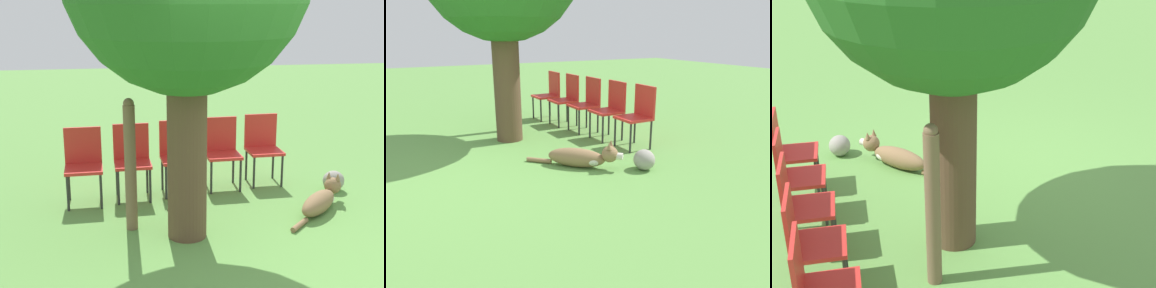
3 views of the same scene
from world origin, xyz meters
TOP-DOWN VIEW (x-y plane):
  - ground_plane at (0.00, 0.00)m, footprint 30.00×30.00m
  - dog at (1.15, -0.75)m, footprint 0.96×0.94m
  - fence_post at (0.99, 1.45)m, footprint 0.12×0.12m
  - red_chair_0 at (2.27, -0.36)m, footprint 0.43×0.45m
  - red_chair_1 at (2.17, 0.23)m, footprint 0.43×0.45m
  - red_chair_2 at (2.07, 0.81)m, footprint 0.43×0.45m
  - red_chair_3 at (1.97, 1.39)m, footprint 0.43×0.45m
  - red_chair_4 at (1.87, 1.97)m, footprint 0.43×0.45m
  - garden_rock at (1.79, -1.17)m, footprint 0.26×0.27m

SIDE VIEW (x-z plane):
  - ground_plane at x=0.00m, z-range 0.00..0.00m
  - garden_rock at x=1.79m, z-range 0.00..0.26m
  - dog at x=1.15m, z-range -0.05..0.32m
  - red_chair_0 at x=2.27m, z-range 0.07..0.98m
  - red_chair_1 at x=2.17m, z-range 0.07..0.98m
  - red_chair_2 at x=2.07m, z-range 0.07..0.98m
  - red_chair_3 at x=1.97m, z-range 0.07..0.98m
  - red_chair_4 at x=1.87m, z-range 0.07..0.98m
  - fence_post at x=0.99m, z-range 0.01..1.43m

